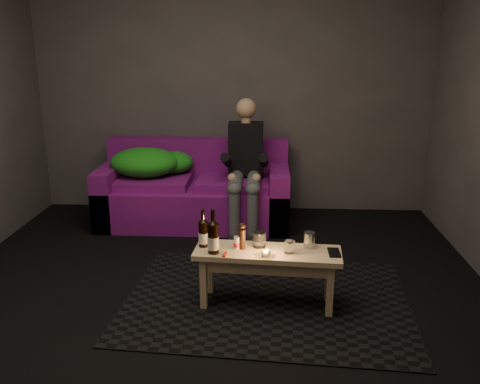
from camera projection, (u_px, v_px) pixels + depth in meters
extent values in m
plane|color=black|center=(210.00, 315.00, 3.34)|extent=(4.50, 4.50, 0.00)
plane|color=#444244|center=(232.00, 85.00, 5.12)|extent=(4.00, 0.00, 4.00)
cube|color=black|center=(267.00, 300.00, 3.52)|extent=(2.03, 1.55, 0.01)
cube|color=#630E69|center=(195.00, 203.00, 4.99)|extent=(1.82, 0.82, 0.38)
cube|color=#630E69|center=(198.00, 158.00, 5.18)|extent=(1.82, 0.20, 0.40)
cube|color=#630E69|center=(112.00, 193.00, 5.01)|extent=(0.18, 0.82, 0.56)
cube|color=#630E69|center=(279.00, 196.00, 4.92)|extent=(0.18, 0.82, 0.56)
cube|color=#630E69|center=(154.00, 182.00, 4.90)|extent=(0.68, 0.55, 0.09)
cube|color=#630E69|center=(233.00, 183.00, 4.86)|extent=(0.68, 0.55, 0.09)
ellipsoid|color=#1F8C19|center=(144.00, 162.00, 4.90)|extent=(0.66, 0.51, 0.27)
ellipsoid|color=#1F8C19|center=(173.00, 162.00, 5.02)|extent=(0.40, 0.33, 0.22)
ellipsoid|color=#1F8C19|center=(127.00, 166.00, 5.03)|extent=(0.29, 0.24, 0.15)
cube|color=black|center=(246.00, 149.00, 4.85)|extent=(0.33, 0.20, 0.50)
sphere|color=tan|center=(246.00, 108.00, 4.74)|extent=(0.19, 0.19, 0.19)
cylinder|color=#4C5056|center=(236.00, 182.00, 4.66)|extent=(0.13, 0.45, 0.13)
cylinder|color=#4C5056|center=(254.00, 182.00, 4.65)|extent=(0.13, 0.45, 0.13)
cylinder|color=#4C5056|center=(234.00, 216.00, 4.52)|extent=(0.10, 0.10, 0.46)
cylinder|color=#4C5056|center=(253.00, 216.00, 4.52)|extent=(0.10, 0.10, 0.46)
cube|color=black|center=(234.00, 239.00, 4.53)|extent=(0.08, 0.20, 0.05)
cube|color=black|center=(252.00, 240.00, 4.52)|extent=(0.08, 0.20, 0.05)
cube|color=#D5B67D|center=(267.00, 253.00, 3.36)|extent=(0.99, 0.38, 0.04)
cube|color=#D5B67D|center=(267.00, 261.00, 3.38)|extent=(0.86, 0.30, 0.09)
cube|color=#D5B67D|center=(204.00, 284.00, 3.36)|extent=(0.05, 0.05, 0.36)
cube|color=#D5B67D|center=(210.00, 270.00, 3.57)|extent=(0.05, 0.05, 0.36)
cube|color=#D5B67D|center=(330.00, 291.00, 3.26)|extent=(0.05, 0.05, 0.36)
cube|color=#D5B67D|center=(329.00, 276.00, 3.47)|extent=(0.05, 0.05, 0.36)
cylinder|color=black|center=(203.00, 234.00, 3.40)|extent=(0.06, 0.06, 0.18)
cylinder|color=white|center=(203.00, 238.00, 3.41)|extent=(0.07, 0.07, 0.07)
cone|color=black|center=(203.00, 220.00, 3.37)|extent=(0.06, 0.06, 0.03)
cylinder|color=black|center=(203.00, 216.00, 3.36)|extent=(0.02, 0.02, 0.08)
cylinder|color=black|center=(213.00, 238.00, 3.29)|extent=(0.07, 0.07, 0.20)
cylinder|color=white|center=(213.00, 243.00, 3.30)|extent=(0.08, 0.08, 0.08)
cone|color=black|center=(213.00, 221.00, 3.26)|extent=(0.07, 0.07, 0.03)
cylinder|color=black|center=(213.00, 217.00, 3.25)|extent=(0.03, 0.03, 0.10)
cylinder|color=silver|center=(237.00, 243.00, 3.37)|extent=(0.05, 0.05, 0.09)
cylinder|color=black|center=(242.00, 239.00, 3.37)|extent=(0.05, 0.05, 0.14)
cylinder|color=white|center=(259.00, 240.00, 3.40)|extent=(0.10, 0.10, 0.10)
cylinder|color=white|center=(266.00, 253.00, 3.26)|extent=(0.06, 0.06, 0.04)
sphere|color=orange|center=(266.00, 252.00, 3.26)|extent=(0.02, 0.02, 0.02)
cylinder|color=white|center=(290.00, 247.00, 3.30)|extent=(0.09, 0.09, 0.08)
cylinder|color=#B4B8BC|center=(309.00, 240.00, 3.39)|extent=(0.08, 0.08, 0.11)
cube|color=black|center=(334.00, 253.00, 3.31)|extent=(0.08, 0.15, 0.01)
cube|color=red|center=(225.00, 255.00, 3.28)|extent=(0.03, 0.07, 0.01)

